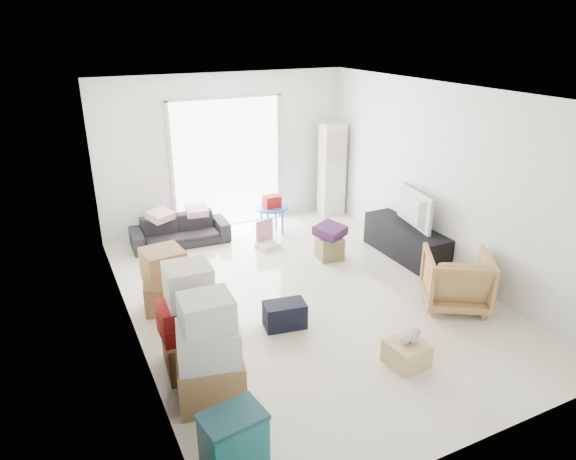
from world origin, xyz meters
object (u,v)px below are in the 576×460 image
(kids_table, at_px, (272,206))
(wood_crate, at_px, (407,353))
(ac_tower, at_px, (332,170))
(storage_bins, at_px, (234,443))
(sofa, at_px, (180,226))
(ottoman, at_px, (330,248))
(tv_console, at_px, (406,241))
(television, at_px, (407,222))
(armchair, at_px, (457,277))

(kids_table, relative_size, wood_crate, 1.71)
(ac_tower, xyz_separation_m, storage_bins, (-3.85, -5.00, -0.58))
(sofa, height_order, ottoman, sofa)
(wood_crate, bearing_deg, tv_console, 52.44)
(television, bearing_deg, armchair, 176.85)
(tv_console, relative_size, sofa, 1.00)
(tv_console, height_order, ottoman, tv_console)
(tv_console, relative_size, armchair, 1.96)
(sofa, relative_size, wood_crate, 4.02)
(tv_console, bearing_deg, ottoman, 156.57)
(ac_tower, xyz_separation_m, tv_console, (0.05, -2.23, -0.61))
(ottoman, bearing_deg, wood_crate, -102.80)
(television, xyz_separation_m, ottoman, (-1.10, 0.48, -0.41))
(armchair, bearing_deg, tv_console, -71.69)
(wood_crate, bearing_deg, ottoman, 77.20)
(storage_bins, bearing_deg, television, 35.40)
(ac_tower, bearing_deg, sofa, -177.14)
(television, xyz_separation_m, armchair, (-0.36, -1.49, -0.19))
(ac_tower, relative_size, television, 1.79)
(ac_tower, xyz_separation_m, kids_table, (-1.42, -0.37, -0.39))
(tv_console, distance_m, sofa, 3.70)
(sofa, bearing_deg, wood_crate, -69.74)
(kids_table, bearing_deg, wood_crate, -93.48)
(television, height_order, storage_bins, television)
(television, relative_size, armchair, 1.20)
(television, height_order, ottoman, television)
(armchair, bearing_deg, television, -71.69)
(television, distance_m, armchair, 1.54)
(ac_tower, relative_size, kids_table, 2.57)
(tv_console, relative_size, ottoman, 4.37)
(tv_console, bearing_deg, ac_tower, 91.28)
(armchair, relative_size, kids_table, 1.20)
(tv_console, bearing_deg, armchair, -103.59)
(kids_table, distance_m, wood_crate, 4.11)
(ac_tower, xyz_separation_m, ottoman, (-1.05, -1.75, -0.69))
(armchair, distance_m, kids_table, 3.53)
(tv_console, relative_size, television, 1.64)
(storage_bins, height_order, kids_table, kids_table)
(storage_bins, bearing_deg, ottoman, 49.25)
(tv_console, bearing_deg, kids_table, 128.33)
(ottoman, distance_m, wood_crate, 2.78)
(armchair, bearing_deg, storage_bins, 51.80)
(ac_tower, bearing_deg, ottoman, -120.92)
(ottoman, bearing_deg, kids_table, 104.90)
(television, bearing_deg, wood_crate, 152.88)
(ac_tower, distance_m, storage_bins, 6.34)
(television, bearing_deg, tv_console, 0.00)
(ottoman, distance_m, kids_table, 1.46)
(television, xyz_separation_m, storage_bins, (-3.90, -2.77, -0.31))
(ottoman, height_order, kids_table, kids_table)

